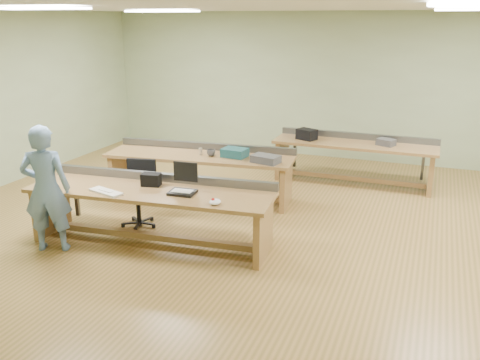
# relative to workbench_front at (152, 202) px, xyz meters

# --- Properties ---
(floor) EXTENTS (10.00, 10.00, 0.00)m
(floor) POSITION_rel_workbench_front_xyz_m (1.26, 1.20, -0.56)
(floor) COLOR olive
(floor) RESTS_ON ground
(ceiling) EXTENTS (10.00, 10.00, 0.00)m
(ceiling) POSITION_rel_workbench_front_xyz_m (1.26, 1.20, 2.44)
(ceiling) COLOR silver
(ceiling) RESTS_ON wall_back
(wall_back) EXTENTS (10.00, 0.04, 3.00)m
(wall_back) POSITION_rel_workbench_front_xyz_m (1.26, 5.20, 0.94)
(wall_back) COLOR #A1B68A
(wall_back) RESTS_ON floor
(wall_front) EXTENTS (10.00, 0.04, 3.00)m
(wall_front) POSITION_rel_workbench_front_xyz_m (1.26, -2.80, 0.94)
(wall_front) COLOR #A1B68A
(wall_front) RESTS_ON floor
(fluor_panels) EXTENTS (6.20, 3.50, 0.03)m
(fluor_panels) POSITION_rel_workbench_front_xyz_m (1.26, 1.20, 2.41)
(fluor_panels) COLOR white
(fluor_panels) RESTS_ON ceiling
(workbench_front) EXTENTS (3.29, 1.17, 0.86)m
(workbench_front) POSITION_rel_workbench_front_xyz_m (0.00, 0.00, 0.00)
(workbench_front) COLOR olive
(workbench_front) RESTS_ON floor
(workbench_mid) EXTENTS (3.13, 1.15, 0.86)m
(workbench_mid) POSITION_rel_workbench_front_xyz_m (-0.16, 1.82, -0.00)
(workbench_mid) COLOR olive
(workbench_mid) RESTS_ON floor
(workbench_back) EXTENTS (2.84, 0.76, 0.86)m
(workbench_back) POSITION_rel_workbench_front_xyz_m (2.05, 3.55, -0.01)
(workbench_back) COLOR olive
(workbench_back) RESTS_ON floor
(person) EXTENTS (0.71, 0.60, 1.64)m
(person) POSITION_rel_workbench_front_xyz_m (-1.11, -0.66, 0.25)
(person) COLOR #6B88B0
(person) RESTS_ON floor
(laptop_base) EXTENTS (0.34, 0.29, 0.04)m
(laptop_base) POSITION_rel_workbench_front_xyz_m (0.47, -0.03, 0.20)
(laptop_base) COLOR black
(laptop_base) RESTS_ON workbench_front
(laptop_screen) EXTENTS (0.32, 0.04, 0.25)m
(laptop_screen) POSITION_rel_workbench_front_xyz_m (0.46, 0.10, 0.44)
(laptop_screen) COLOR black
(laptop_screen) RESTS_ON laptop_base
(keyboard) EXTENTS (0.51, 0.29, 0.03)m
(keyboard) POSITION_rel_workbench_front_xyz_m (-0.45, -0.35, 0.20)
(keyboard) COLOR silver
(keyboard) RESTS_ON workbench_front
(trackball_mouse) EXTENTS (0.17, 0.19, 0.07)m
(trackball_mouse) POSITION_rel_workbench_front_xyz_m (1.01, -0.23, 0.22)
(trackball_mouse) COLOR white
(trackball_mouse) RESTS_ON workbench_front
(camera_bag) EXTENTS (0.27, 0.20, 0.17)m
(camera_bag) POSITION_rel_workbench_front_xyz_m (-0.06, 0.12, 0.27)
(camera_bag) COLOR black
(camera_bag) RESTS_ON workbench_front
(task_chair) EXTENTS (0.60, 0.60, 0.94)m
(task_chair) POSITION_rel_workbench_front_xyz_m (-0.49, 0.46, -0.22)
(task_chair) COLOR black
(task_chair) RESTS_ON floor
(parts_bin_teal) EXTENTS (0.41, 0.32, 0.13)m
(parts_bin_teal) POSITION_rel_workbench_front_xyz_m (0.42, 1.88, 0.25)
(parts_bin_teal) COLOR #164349
(parts_bin_teal) RESTS_ON workbench_mid
(parts_bin_grey) EXTENTS (0.46, 0.34, 0.11)m
(parts_bin_grey) POSITION_rel_workbench_front_xyz_m (0.99, 1.73, 0.24)
(parts_bin_grey) COLOR #3C3C3F
(parts_bin_grey) RESTS_ON workbench_mid
(mug) EXTENTS (0.15, 0.15, 0.11)m
(mug) POSITION_rel_workbench_front_xyz_m (0.05, 1.78, 0.24)
(mug) COLOR #3C3C3F
(mug) RESTS_ON workbench_mid
(drinks_can) EXTENTS (0.08, 0.08, 0.11)m
(drinks_can) POSITION_rel_workbench_front_xyz_m (-0.15, 1.80, 0.24)
(drinks_can) COLOR silver
(drinks_can) RESTS_ON workbench_mid
(storage_box_back) EXTENTS (0.40, 0.35, 0.19)m
(storage_box_back) POSITION_rel_workbench_front_xyz_m (1.19, 3.47, 0.28)
(storage_box_back) COLOR black
(storage_box_back) RESTS_ON workbench_back
(tray_back) EXTENTS (0.35, 0.31, 0.12)m
(tray_back) POSITION_rel_workbench_front_xyz_m (2.59, 3.52, 0.24)
(tray_back) COLOR #3C3C3F
(tray_back) RESTS_ON workbench_back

